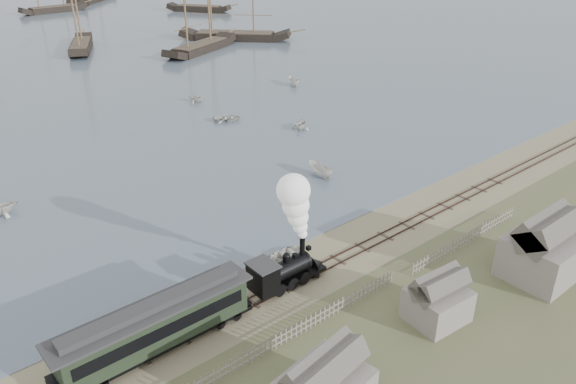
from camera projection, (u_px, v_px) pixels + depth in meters
ground at (305, 258)px, 47.73m from camera, size 600.00×600.00×0.00m
rail_track at (321, 268)px, 46.34m from camera, size 120.00×1.80×0.16m
picket_fence_west at (302, 334)px, 39.20m from camera, size 19.00×0.10×1.20m
picket_fence_east at (466, 244)px, 49.76m from camera, size 15.00×0.10×1.20m
shed_mid at (435, 319)px, 40.65m from camera, size 4.00×3.50×3.60m
shed_right at (538, 275)px, 45.59m from camera, size 6.00×5.00×5.10m
locomotive at (296, 237)px, 42.91m from camera, size 7.12×2.66×8.88m
passenger_coach at (155, 324)px, 36.83m from camera, size 14.04×2.71×3.41m
beached_dinghy at (287, 255)px, 47.54m from camera, size 2.76×3.80×0.77m
rowboat_1 at (0, 206)px, 54.18m from camera, size 2.91×3.37×1.76m
rowboat_2 at (320, 170)px, 62.03m from camera, size 3.78×1.63×1.43m
rowboat_3 at (227, 118)px, 78.62m from camera, size 4.33×4.76×0.81m
rowboat_4 at (301, 124)px, 75.45m from camera, size 3.44×3.62×1.49m
rowboat_5 at (293, 81)px, 94.42m from camera, size 3.73×2.63×1.35m
rowboat_7 at (196, 97)px, 86.20m from camera, size 3.46×3.25×1.45m
schooner_3 at (74, 1)px, 113.83m from camera, size 11.73×18.24×20.00m
schooner_4 at (198, 2)px, 113.06m from camera, size 21.29×12.64×20.00m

